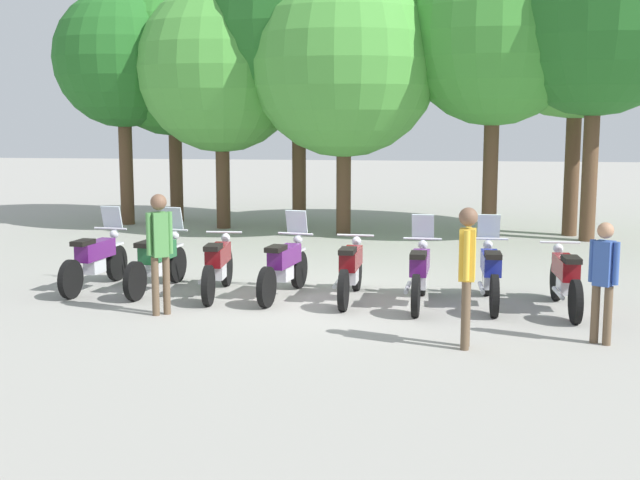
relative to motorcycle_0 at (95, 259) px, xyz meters
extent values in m
plane|color=#9E9B93|center=(3.86, -0.39, -0.52)|extent=(80.00, 80.00, 0.00)
cylinder|color=black|center=(0.10, 0.73, -0.20)|extent=(0.18, 0.65, 0.64)
cylinder|color=black|center=(-0.10, -0.81, -0.20)|extent=(0.18, 0.65, 0.64)
cube|color=silver|center=(0.10, 0.73, 0.14)|extent=(0.17, 0.37, 0.04)
cube|color=#59196B|center=(0.00, 0.01, 0.15)|extent=(0.38, 0.98, 0.30)
cube|color=silver|center=(0.00, -0.04, -0.12)|extent=(0.27, 0.43, 0.24)
cube|color=black|center=(-0.05, -0.39, 0.34)|extent=(0.30, 0.47, 0.08)
cylinder|color=silver|center=(0.09, 0.64, 0.12)|extent=(0.08, 0.23, 0.64)
cylinder|color=silver|center=(0.08, 0.55, 0.45)|extent=(0.62, 0.12, 0.04)
sphere|color=silver|center=(0.09, 0.68, 0.33)|extent=(0.18, 0.18, 0.16)
cylinder|color=silver|center=(-0.20, -0.32, -0.18)|extent=(0.16, 0.70, 0.07)
cube|color=silver|center=(0.08, 0.61, 0.65)|extent=(0.37, 0.18, 0.39)
cylinder|color=black|center=(1.22, 0.70, -0.20)|extent=(0.19, 0.65, 0.64)
cylinder|color=black|center=(0.99, -0.83, -0.20)|extent=(0.19, 0.65, 0.64)
cube|color=silver|center=(1.22, 0.70, 0.14)|extent=(0.17, 0.37, 0.04)
cube|color=#1E6033|center=(1.11, -0.02, 0.15)|extent=(0.40, 0.98, 0.30)
cube|color=silver|center=(1.10, -0.06, -0.12)|extent=(0.28, 0.43, 0.24)
cube|color=black|center=(1.05, -0.41, 0.34)|extent=(0.30, 0.47, 0.08)
cylinder|color=silver|center=(1.20, 0.61, 0.12)|extent=(0.08, 0.23, 0.64)
cylinder|color=silver|center=(1.19, 0.52, 0.45)|extent=(0.62, 0.13, 0.04)
sphere|color=silver|center=(1.21, 0.65, 0.33)|extent=(0.18, 0.18, 0.16)
cylinder|color=silver|center=(0.90, -0.34, -0.18)|extent=(0.17, 0.70, 0.07)
cube|color=silver|center=(1.20, 0.58, 0.65)|extent=(0.38, 0.18, 0.39)
cylinder|color=black|center=(2.17, 0.52, -0.20)|extent=(0.13, 0.64, 0.64)
cylinder|color=black|center=(2.24, -1.03, -0.20)|extent=(0.13, 0.64, 0.64)
cube|color=silver|center=(2.17, 0.52, 0.14)|extent=(0.14, 0.37, 0.04)
cube|color=maroon|center=(2.20, -0.20, 0.15)|extent=(0.30, 0.96, 0.30)
cube|color=silver|center=(2.21, -0.25, -0.12)|extent=(0.24, 0.41, 0.24)
cube|color=black|center=(2.22, -0.60, 0.34)|extent=(0.26, 0.45, 0.08)
cylinder|color=silver|center=(2.18, 0.43, 0.12)|extent=(0.06, 0.23, 0.64)
cylinder|color=silver|center=(2.18, 0.34, 0.45)|extent=(0.62, 0.06, 0.04)
sphere|color=silver|center=(2.17, 0.47, 0.33)|extent=(0.17, 0.17, 0.16)
cylinder|color=silver|center=(2.06, -0.56, -0.18)|extent=(0.10, 0.70, 0.07)
cylinder|color=black|center=(3.45, 0.49, -0.20)|extent=(0.21, 0.65, 0.64)
cylinder|color=black|center=(3.17, -1.03, -0.20)|extent=(0.21, 0.65, 0.64)
cube|color=silver|center=(3.45, 0.49, 0.14)|extent=(0.18, 0.38, 0.04)
cube|color=#59196B|center=(3.32, -0.22, 0.15)|extent=(0.43, 0.98, 0.30)
cube|color=silver|center=(3.31, -0.27, -0.12)|extent=(0.29, 0.43, 0.24)
cube|color=black|center=(3.25, -0.62, 0.34)|extent=(0.32, 0.48, 0.08)
cylinder|color=silver|center=(3.44, 0.40, 0.12)|extent=(0.09, 0.23, 0.64)
cylinder|color=silver|center=(3.42, 0.31, 0.45)|extent=(0.62, 0.15, 0.04)
sphere|color=silver|center=(3.44, 0.44, 0.33)|extent=(0.19, 0.19, 0.16)
cylinder|color=silver|center=(3.10, -0.54, -0.18)|extent=(0.20, 0.70, 0.07)
cube|color=silver|center=(3.43, 0.37, 0.65)|extent=(0.38, 0.20, 0.39)
cylinder|color=black|center=(4.46, 0.43, -0.20)|extent=(0.13, 0.64, 0.64)
cylinder|color=black|center=(4.38, -1.12, -0.20)|extent=(0.13, 0.64, 0.64)
cube|color=silver|center=(4.46, 0.43, 0.14)|extent=(0.14, 0.37, 0.04)
cube|color=maroon|center=(4.42, -0.30, 0.15)|extent=(0.31, 0.96, 0.30)
cube|color=silver|center=(4.42, -0.35, -0.12)|extent=(0.24, 0.41, 0.24)
cube|color=black|center=(4.40, -0.70, 0.34)|extent=(0.26, 0.45, 0.08)
cylinder|color=silver|center=(4.45, 0.34, 0.12)|extent=(0.06, 0.23, 0.64)
cylinder|color=silver|center=(4.45, 0.25, 0.45)|extent=(0.62, 0.07, 0.04)
sphere|color=silver|center=(4.45, 0.38, 0.33)|extent=(0.17, 0.17, 0.16)
cylinder|color=silver|center=(4.24, -0.64, -0.18)|extent=(0.11, 0.70, 0.07)
cylinder|color=black|center=(5.57, 0.18, -0.20)|extent=(0.14, 0.64, 0.64)
cylinder|color=black|center=(5.48, -1.37, -0.20)|extent=(0.14, 0.64, 0.64)
cube|color=silver|center=(5.57, 0.18, 0.14)|extent=(0.14, 0.37, 0.04)
cube|color=#59196B|center=(5.52, -0.54, 0.15)|extent=(0.32, 0.96, 0.30)
cube|color=silver|center=(5.52, -0.59, -0.12)|extent=(0.24, 0.41, 0.24)
cube|color=black|center=(5.50, -0.94, 0.34)|extent=(0.27, 0.45, 0.08)
cylinder|color=silver|center=(5.56, 0.09, 0.12)|extent=(0.06, 0.23, 0.64)
cylinder|color=silver|center=(5.56, 0.00, 0.45)|extent=(0.62, 0.07, 0.04)
sphere|color=silver|center=(5.57, 0.13, 0.33)|extent=(0.17, 0.17, 0.16)
cylinder|color=silver|center=(5.34, -0.88, -0.18)|extent=(0.11, 0.70, 0.07)
cube|color=silver|center=(5.56, 0.06, 0.65)|extent=(0.37, 0.15, 0.39)
cylinder|color=black|center=(6.62, 0.31, -0.20)|extent=(0.10, 0.64, 0.64)
cylinder|color=black|center=(6.63, -1.24, -0.20)|extent=(0.10, 0.64, 0.64)
cube|color=silver|center=(6.62, 0.31, 0.14)|extent=(0.12, 0.36, 0.04)
cube|color=navy|center=(6.63, -0.42, 0.15)|extent=(0.26, 0.95, 0.30)
cube|color=silver|center=(6.63, -0.47, -0.12)|extent=(0.22, 0.40, 0.24)
cube|color=black|center=(6.63, -0.82, 0.34)|extent=(0.24, 0.44, 0.08)
cylinder|color=silver|center=(6.62, 0.22, 0.12)|extent=(0.05, 0.23, 0.64)
cylinder|color=silver|center=(6.63, 0.13, 0.45)|extent=(0.62, 0.04, 0.04)
sphere|color=silver|center=(6.62, 0.26, 0.33)|extent=(0.16, 0.16, 0.16)
cylinder|color=silver|center=(6.47, -0.77, -0.18)|extent=(0.07, 0.70, 0.07)
cube|color=silver|center=(6.62, 0.19, 0.65)|extent=(0.36, 0.13, 0.39)
cylinder|color=black|center=(7.71, 0.06, -0.20)|extent=(0.12, 0.64, 0.64)
cylinder|color=black|center=(7.75, -1.49, -0.20)|extent=(0.12, 0.64, 0.64)
cube|color=silver|center=(7.71, 0.06, 0.14)|extent=(0.13, 0.36, 0.04)
cube|color=maroon|center=(7.73, -0.67, 0.15)|extent=(0.29, 0.96, 0.30)
cube|color=silver|center=(7.73, -0.72, -0.12)|extent=(0.23, 0.41, 0.24)
cube|color=black|center=(7.74, -1.07, 0.34)|extent=(0.25, 0.45, 0.08)
cylinder|color=silver|center=(7.71, -0.03, 0.12)|extent=(0.06, 0.23, 0.64)
cylinder|color=silver|center=(7.72, -0.12, 0.45)|extent=(0.62, 0.05, 0.04)
sphere|color=silver|center=(7.71, 0.01, 0.33)|extent=(0.16, 0.16, 0.16)
cylinder|color=silver|center=(7.58, -1.02, -0.18)|extent=(0.09, 0.70, 0.07)
cylinder|color=brown|center=(1.63, -1.76, -0.07)|extent=(0.15, 0.15, 0.88)
cylinder|color=brown|center=(1.77, -1.66, -0.07)|extent=(0.15, 0.15, 0.88)
cube|color=#4C8C47|center=(1.70, -1.71, 0.70)|extent=(0.29, 0.29, 0.66)
cylinder|color=#4C8C47|center=(1.57, -1.80, 0.72)|extent=(0.11, 0.11, 0.63)
cylinder|color=#4C8C47|center=(1.83, -1.62, 0.72)|extent=(0.11, 0.11, 0.63)
sphere|color=brown|center=(1.70, -1.71, 1.18)|extent=(0.33, 0.33, 0.24)
cylinder|color=brown|center=(6.12, -3.06, -0.07)|extent=(0.12, 0.12, 0.89)
cylinder|color=brown|center=(6.14, -2.89, -0.07)|extent=(0.12, 0.12, 0.89)
cube|color=gold|center=(6.13, -2.98, 0.70)|extent=(0.22, 0.24, 0.66)
cylinder|color=gold|center=(6.11, -3.14, 0.72)|extent=(0.09, 0.09, 0.63)
cylinder|color=gold|center=(6.15, -2.82, 0.72)|extent=(0.09, 0.09, 0.63)
sphere|color=brown|center=(6.13, -2.98, 1.18)|extent=(0.26, 0.26, 0.24)
cylinder|color=brown|center=(7.83, -2.51, -0.13)|extent=(0.15, 0.15, 0.78)
cylinder|color=brown|center=(7.97, -2.61, -0.13)|extent=(0.15, 0.15, 0.78)
cube|color=#33519E|center=(7.90, -2.56, 0.56)|extent=(0.29, 0.29, 0.59)
cylinder|color=#33519E|center=(7.76, -2.47, 0.57)|extent=(0.11, 0.11, 0.56)
cylinder|color=#33519E|center=(8.03, -2.65, 0.57)|extent=(0.11, 0.11, 0.56)
sphere|color=#A87A5B|center=(7.90, -2.56, 0.98)|extent=(0.29, 0.29, 0.21)
cylinder|color=brown|center=(-2.39, 8.24, 1.05)|extent=(0.36, 0.36, 3.14)
sphere|color=#236623|center=(-2.39, 8.24, 3.89)|extent=(3.62, 3.62, 3.62)
cylinder|color=brown|center=(-1.25, 9.02, 0.97)|extent=(0.36, 0.36, 2.98)
sphere|color=#2D7A28|center=(-1.25, 9.02, 3.92)|extent=(4.17, 4.17, 4.17)
cylinder|color=brown|center=(0.37, 7.78, 0.79)|extent=(0.36, 0.36, 2.62)
sphere|color=#4C9E3D|center=(0.37, 7.78, 3.60)|extent=(4.29, 4.29, 4.29)
cylinder|color=brown|center=(2.31, 8.17, 1.12)|extent=(0.36, 0.36, 3.27)
sphere|color=#236623|center=(2.31, 8.17, 4.58)|extent=(5.25, 5.25, 5.25)
cylinder|color=brown|center=(3.59, 7.01, 0.78)|extent=(0.36, 0.36, 2.60)
sphere|color=#4C9E3D|center=(3.59, 7.01, 3.69)|extent=(4.61, 4.61, 4.61)
cylinder|color=brown|center=(7.14, 7.01, 1.14)|extent=(0.36, 0.36, 3.31)
sphere|color=#3D8E33|center=(7.14, 7.01, 4.29)|extent=(4.27, 4.27, 4.27)
cylinder|color=brown|center=(9.13, 7.54, 1.32)|extent=(0.36, 0.36, 3.67)
sphere|color=#4C9E3D|center=(9.13, 7.54, 5.08)|extent=(5.52, 5.52, 5.52)
cylinder|color=brown|center=(9.39, 6.68, 1.29)|extent=(0.36, 0.36, 3.61)
sphere|color=#236623|center=(9.39, 6.68, 4.73)|extent=(4.70, 4.70, 4.70)
camera|label=1|loc=(5.58, -13.68, 2.49)|focal=47.50mm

